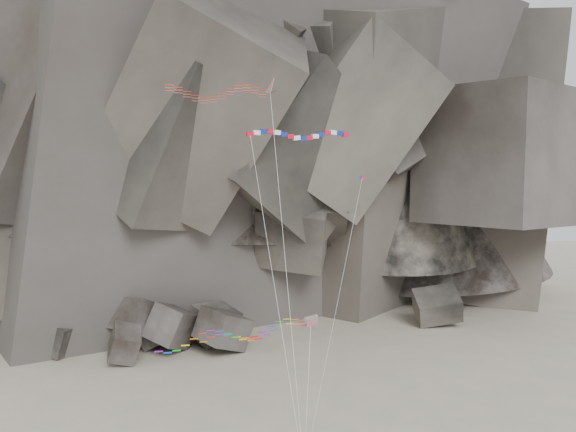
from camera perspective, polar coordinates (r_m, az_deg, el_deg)
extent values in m
cube|color=#47423F|center=(87.62, -14.33, -11.52)|extent=(4.50, 5.51, 5.83)
cube|color=#47423F|center=(90.55, -5.77, -10.63)|extent=(8.90, 8.02, 6.83)
cube|color=#47423F|center=(94.28, -12.15, -10.18)|extent=(5.17, 4.60, 5.20)
cube|color=#47423F|center=(94.76, -19.75, -10.29)|extent=(8.01, 7.52, 5.76)
cube|color=#47423F|center=(94.97, -12.68, -9.99)|extent=(11.76, 11.91, 8.03)
cube|color=#47423F|center=(106.73, 13.10, -8.50)|extent=(8.10, 7.76, 6.80)
cube|color=#47423F|center=(91.38, -10.28, -10.40)|extent=(8.36, 7.91, 7.61)
cube|color=#47423F|center=(94.86, -6.50, -9.86)|extent=(7.91, 8.19, 5.83)
cylinder|color=silver|center=(54.34, -0.15, -4.97)|extent=(1.40, 7.77, 31.41)
cube|color=red|center=(60.63, -3.41, 7.25)|extent=(0.71, 0.54, 0.43)
cube|color=white|center=(60.84, -2.81, 7.41)|extent=(0.74, 0.55, 0.48)
cube|color=navy|center=(61.02, -2.20, 7.51)|extent=(0.76, 0.55, 0.51)
cube|color=red|center=(61.17, -1.60, 7.52)|extent=(0.76, 0.55, 0.51)
cube|color=white|center=(61.33, -0.99, 7.43)|extent=(0.75, 0.55, 0.49)
cube|color=navy|center=(61.50, -0.39, 7.27)|extent=(0.72, 0.54, 0.44)
cube|color=red|center=(61.72, 0.19, 7.09)|extent=(0.74, 0.55, 0.47)
cube|color=white|center=(61.99, 0.77, 6.96)|extent=(0.76, 0.55, 0.50)
cube|color=navy|center=(62.31, 1.33, 6.91)|extent=(0.77, 0.55, 0.51)
cube|color=red|center=(62.66, 1.87, 6.96)|extent=(0.75, 0.55, 0.50)
cube|color=white|center=(63.03, 2.41, 7.09)|extent=(0.73, 0.55, 0.45)
cube|color=navy|center=(63.40, 2.95, 7.24)|extent=(0.73, 0.55, 0.46)
cube|color=red|center=(63.74, 3.49, 7.37)|extent=(0.76, 0.55, 0.50)
cube|color=white|center=(64.04, 4.03, 7.41)|extent=(0.77, 0.55, 0.51)
cube|color=navy|center=(64.30, 4.58, 7.36)|extent=(0.76, 0.55, 0.50)
cube|color=red|center=(64.54, 5.13, 7.22)|extent=(0.74, 0.55, 0.47)
cylinder|color=silver|center=(56.27, -1.14, -6.65)|extent=(2.66, 11.26, 27.50)
cube|color=gold|center=(57.52, 2.05, -9.18)|extent=(1.41, 0.91, 0.79)
cube|color=#0CB219|center=(57.42, 2.10, -9.52)|extent=(1.18, 0.70, 0.54)
cylinder|color=silver|center=(56.37, 1.76, -15.36)|extent=(1.94, 5.62, 11.03)
cube|color=red|center=(59.77, 6.63, 3.43)|extent=(0.47, 0.11, 0.30)
cube|color=navy|center=(59.73, 6.48, 3.43)|extent=(0.17, 0.07, 0.31)
cylinder|color=silver|center=(56.38, 4.22, -8.72)|extent=(7.42, 8.18, 23.51)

